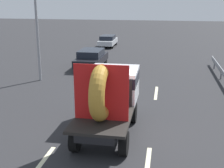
{
  "coord_description": "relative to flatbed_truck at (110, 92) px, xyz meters",
  "views": [
    {
      "loc": [
        1.9,
        -10.91,
        5.19
      ],
      "look_at": [
        -0.17,
        0.81,
        1.76
      ],
      "focal_mm": 48.61,
      "sensor_mm": 36.0,
      "label": 1
    }
  ],
  "objects": [
    {
      "name": "oncoming_car",
      "position": [
        -4.07,
        20.9,
        -0.9
      ],
      "size": [
        1.58,
        3.68,
        1.2
      ],
      "color": "black",
      "rests_on": "ground_plane"
    },
    {
      "name": "flatbed_truck",
      "position": [
        0.0,
        0.0,
        0.0
      ],
      "size": [
        2.02,
        4.67,
        3.04
      ],
      "color": "black",
      "rests_on": "ground_plane"
    },
    {
      "name": "traffic_light",
      "position": [
        -5.77,
        6.56,
        2.5
      ],
      "size": [
        0.42,
        0.36,
        6.27
      ],
      "color": "gray",
      "rests_on": "ground_plane"
    },
    {
      "name": "lane_dash_right_far",
      "position": [
        1.7,
        5.13,
        -1.54
      ],
      "size": [
        0.16,
        2.44,
        0.01
      ],
      "primitive_type": "cube",
      "rotation": [
        0.0,
        0.0,
        1.57
      ],
      "color": "beige",
      "rests_on": "ground_plane"
    },
    {
      "name": "ground_plane",
      "position": [
        0.17,
        -0.34,
        -1.55
      ],
      "size": [
        120.0,
        120.0,
        0.0
      ],
      "primitive_type": "plane",
      "color": "#28282B"
    },
    {
      "name": "lane_dash_left_near",
      "position": [
        -1.7,
        -3.02,
        -1.54
      ],
      "size": [
        0.16,
        2.13,
        0.01
      ],
      "primitive_type": "cube",
      "rotation": [
        0.0,
        0.0,
        1.57
      ],
      "color": "beige",
      "rests_on": "ground_plane"
    },
    {
      "name": "distant_sedan",
      "position": [
        -3.4,
        10.72,
        -0.81
      ],
      "size": [
        1.8,
        4.21,
        1.37
      ],
      "color": "black",
      "rests_on": "ground_plane"
    },
    {
      "name": "lane_dash_right_near",
      "position": [
        1.7,
        -2.58,
        -1.54
      ],
      "size": [
        0.16,
        2.34,
        0.01
      ],
      "primitive_type": "cube",
      "rotation": [
        0.0,
        0.0,
        1.57
      ],
      "color": "beige",
      "rests_on": "ground_plane"
    },
    {
      "name": "lane_dash_left_far",
      "position": [
        -1.7,
        5.83,
        -1.54
      ],
      "size": [
        0.16,
        2.65,
        0.01
      ],
      "primitive_type": "cube",
      "rotation": [
        0.0,
        0.0,
        1.57
      ],
      "color": "beige",
      "rests_on": "ground_plane"
    }
  ]
}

